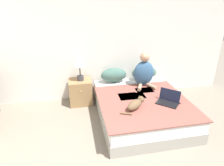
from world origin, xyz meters
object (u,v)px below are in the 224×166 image
at_px(table_lamp, 79,62).
at_px(nightstand, 81,92).
at_px(laptop_open, 168,100).
at_px(pillow_far, 144,73).
at_px(bed, 140,107).
at_px(pillow_near, 114,75).
at_px(person_sitting, 144,72).
at_px(cat_tabby, 136,104).

bearing_deg(table_lamp, nightstand, 172.98).
height_order(laptop_open, nightstand, laptop_open).
bearing_deg(table_lamp, pillow_far, 1.85).
height_order(bed, pillow_near, pillow_near).
relative_size(laptop_open, nightstand, 0.82).
bearing_deg(person_sitting, pillow_near, 150.36).
height_order(pillow_near, cat_tabby, pillow_near).
relative_size(bed, table_lamp, 3.66).
bearing_deg(person_sitting, bed, -113.39).
xyz_separation_m(bed, person_sitting, (0.21, 0.49, 0.50)).
xyz_separation_m(pillow_far, nightstand, (-1.41, -0.04, -0.31)).
bearing_deg(pillow_far, laptop_open, -88.21).
height_order(cat_tabby, laptop_open, laptop_open).
height_order(pillow_far, cat_tabby, pillow_far).
xyz_separation_m(person_sitting, table_lamp, (-1.26, 0.27, 0.20)).
height_order(pillow_far, nightstand, pillow_far).
xyz_separation_m(bed, pillow_near, (-0.34, 0.80, 0.36)).
distance_m(person_sitting, laptop_open, 0.85).
distance_m(pillow_near, pillow_far, 0.68).
bearing_deg(nightstand, table_lamp, -7.02).
height_order(nightstand, table_lamp, table_lamp).
height_order(bed, nightstand, nightstand).
height_order(pillow_near, nightstand, pillow_near).
distance_m(bed, laptop_open, 0.55).
xyz_separation_m(pillow_near, pillow_far, (0.68, 0.00, 0.00)).
height_order(pillow_near, pillow_far, same).
xyz_separation_m(cat_tabby, laptop_open, (0.60, 0.06, -0.03)).
bearing_deg(pillow_far, person_sitting, -112.44).
bearing_deg(person_sitting, nightstand, 167.95).
bearing_deg(cat_tabby, table_lamp, 88.27).
relative_size(bed, pillow_far, 3.52).
bearing_deg(pillow_near, cat_tabby, -84.27).
xyz_separation_m(person_sitting, laptop_open, (0.16, -0.80, -0.24)).
distance_m(bed, pillow_far, 0.95).
xyz_separation_m(pillow_far, person_sitting, (-0.13, -0.32, 0.14)).
bearing_deg(table_lamp, pillow_near, 3.65).
height_order(bed, pillow_far, pillow_far).
bearing_deg(nightstand, person_sitting, -12.05).
xyz_separation_m(bed, cat_tabby, (-0.22, -0.37, 0.30)).
bearing_deg(pillow_near, bed, -66.97).
relative_size(person_sitting, cat_tabby, 1.50).
bearing_deg(cat_tabby, pillow_near, 57.95).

